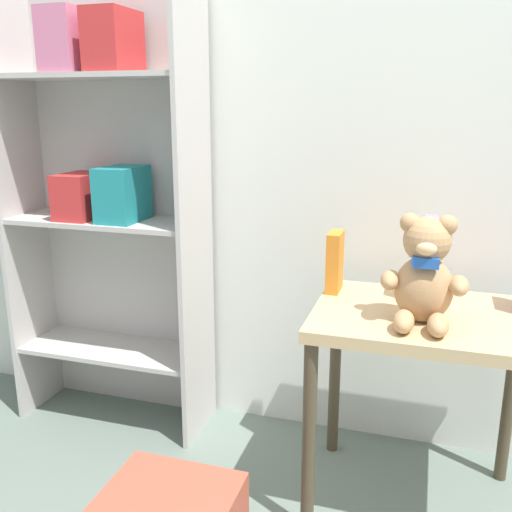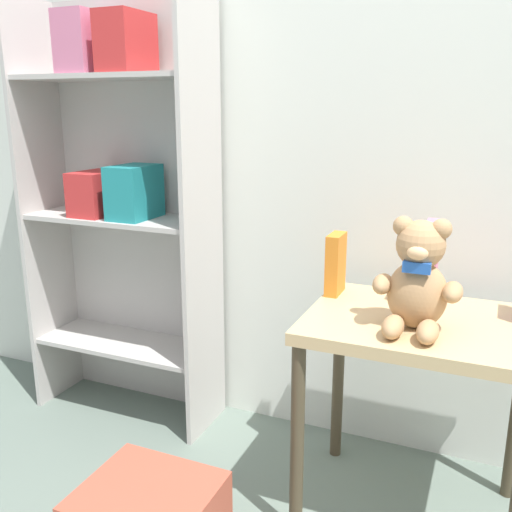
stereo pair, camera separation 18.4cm
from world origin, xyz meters
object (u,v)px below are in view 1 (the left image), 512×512
(teddy_bear, at_px, (425,275))
(book_standing_pink, at_px, (429,259))
(book_standing_orange, at_px, (335,262))
(display_table, at_px, (422,344))
(bookshelf_side, at_px, (109,188))

(teddy_bear, bearing_deg, book_standing_pink, 87.76)
(teddy_bear, height_order, book_standing_orange, teddy_bear)
(display_table, distance_m, book_standing_pink, 0.26)
(display_table, bearing_deg, teddy_bear, -95.65)
(book_standing_orange, bearing_deg, bookshelf_side, 172.86)
(book_standing_orange, xyz_separation_m, book_standing_pink, (0.29, -0.00, 0.03))
(display_table, bearing_deg, book_standing_pink, 90.00)
(bookshelf_side, relative_size, teddy_bear, 5.32)
(bookshelf_side, bearing_deg, book_standing_pink, -5.52)
(bookshelf_side, distance_m, display_table, 1.26)
(bookshelf_side, relative_size, book_standing_orange, 8.32)
(display_table, relative_size, teddy_bear, 2.12)
(bookshelf_side, relative_size, display_table, 2.51)
(display_table, bearing_deg, book_standing_orange, 156.16)
(book_standing_pink, bearing_deg, bookshelf_side, 173.14)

